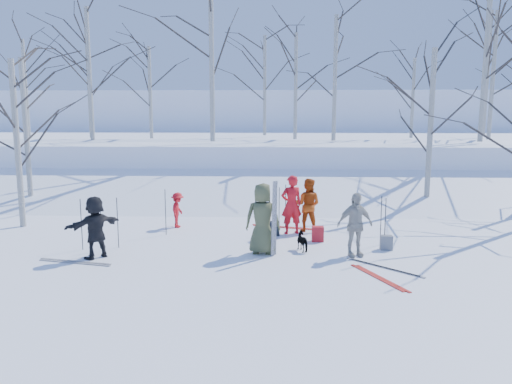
{
  "coord_description": "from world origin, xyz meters",
  "views": [
    {
      "loc": [
        0.57,
        -12.37,
        3.56
      ],
      "look_at": [
        0.0,
        1.5,
        1.3
      ],
      "focal_mm": 35.0,
      "sensor_mm": 36.0,
      "label": 1
    }
  ],
  "objects_px": {
    "backpack_red": "(318,234)",
    "backpack_grey": "(386,243)",
    "skier_olive_center": "(263,219)",
    "skier_cream_east": "(355,225)",
    "dog": "(304,241)",
    "skier_red_north": "(291,205)",
    "skier_redor_behind": "(308,205)",
    "skier_grey_west": "(95,227)",
    "backpack_dark": "(274,228)",
    "skier_red_seated": "(178,210)"
  },
  "relations": [
    {
      "from": "skier_red_north",
      "to": "skier_cream_east",
      "type": "height_order",
      "value": "skier_red_north"
    },
    {
      "from": "backpack_red",
      "to": "skier_red_seated",
      "type": "bearing_deg",
      "value": 160.03
    },
    {
      "from": "skier_grey_west",
      "to": "skier_red_north",
      "type": "bearing_deg",
      "value": 160.55
    },
    {
      "from": "skier_red_north",
      "to": "backpack_grey",
      "type": "relative_size",
      "value": 4.54
    },
    {
      "from": "skier_olive_center",
      "to": "skier_grey_west",
      "type": "height_order",
      "value": "skier_olive_center"
    },
    {
      "from": "skier_olive_center",
      "to": "backpack_grey",
      "type": "distance_m",
      "value": 3.31
    },
    {
      "from": "skier_red_seated",
      "to": "backpack_grey",
      "type": "bearing_deg",
      "value": -107.22
    },
    {
      "from": "skier_red_north",
      "to": "backpack_dark",
      "type": "distance_m",
      "value": 0.87
    },
    {
      "from": "skier_grey_west",
      "to": "dog",
      "type": "relative_size",
      "value": 2.6
    },
    {
      "from": "skier_red_seated",
      "to": "skier_cream_east",
      "type": "distance_m",
      "value": 5.76
    },
    {
      "from": "skier_red_seated",
      "to": "skier_grey_west",
      "type": "bearing_deg",
      "value": 161.53
    },
    {
      "from": "dog",
      "to": "skier_red_north",
      "type": "bearing_deg",
      "value": -106.83
    },
    {
      "from": "skier_red_north",
      "to": "dog",
      "type": "bearing_deg",
      "value": 82.11
    },
    {
      "from": "skier_grey_west",
      "to": "backpack_red",
      "type": "bearing_deg",
      "value": 149.55
    },
    {
      "from": "skier_olive_center",
      "to": "backpack_dark",
      "type": "relative_size",
      "value": 4.49
    },
    {
      "from": "skier_olive_center",
      "to": "backpack_grey",
      "type": "xyz_separation_m",
      "value": [
        3.2,
        0.46,
        -0.71
      ]
    },
    {
      "from": "backpack_grey",
      "to": "skier_grey_west",
      "type": "bearing_deg",
      "value": -172.13
    },
    {
      "from": "skier_redor_behind",
      "to": "backpack_red",
      "type": "distance_m",
      "value": 1.36
    },
    {
      "from": "skier_redor_behind",
      "to": "skier_grey_west",
      "type": "relative_size",
      "value": 1.03
    },
    {
      "from": "skier_redor_behind",
      "to": "backpack_red",
      "type": "bearing_deg",
      "value": 117.03
    },
    {
      "from": "backpack_dark",
      "to": "skier_olive_center",
      "type": "bearing_deg",
      "value": -98.13
    },
    {
      "from": "skier_olive_center",
      "to": "skier_red_seated",
      "type": "distance_m",
      "value": 3.87
    },
    {
      "from": "skier_red_north",
      "to": "backpack_grey",
      "type": "xyz_separation_m",
      "value": [
        2.42,
        -1.65,
        -0.67
      ]
    },
    {
      "from": "dog",
      "to": "backpack_grey",
      "type": "height_order",
      "value": "dog"
    },
    {
      "from": "skier_olive_center",
      "to": "skier_red_north",
      "type": "distance_m",
      "value": 2.25
    },
    {
      "from": "backpack_red",
      "to": "backpack_grey",
      "type": "distance_m",
      "value": 1.87
    },
    {
      "from": "skier_olive_center",
      "to": "skier_cream_east",
      "type": "height_order",
      "value": "skier_olive_center"
    },
    {
      "from": "skier_olive_center",
      "to": "skier_red_seated",
      "type": "height_order",
      "value": "skier_olive_center"
    },
    {
      "from": "skier_cream_east",
      "to": "backpack_grey",
      "type": "distance_m",
      "value": 1.26
    },
    {
      "from": "skier_cream_east",
      "to": "backpack_red",
      "type": "xyz_separation_m",
      "value": [
        -0.79,
        1.38,
        -0.59
      ]
    },
    {
      "from": "skier_red_seated",
      "to": "skier_grey_west",
      "type": "xyz_separation_m",
      "value": [
        -1.37,
        -3.3,
        0.22
      ]
    },
    {
      "from": "skier_red_north",
      "to": "skier_red_seated",
      "type": "bearing_deg",
      "value": -26.74
    },
    {
      "from": "skier_red_seated",
      "to": "dog",
      "type": "distance_m",
      "value": 4.49
    },
    {
      "from": "backpack_grey",
      "to": "backpack_dark",
      "type": "distance_m",
      "value": 3.25
    },
    {
      "from": "skier_cream_east",
      "to": "dog",
      "type": "relative_size",
      "value": 2.7
    },
    {
      "from": "skier_cream_east",
      "to": "backpack_red",
      "type": "relative_size",
      "value": 3.79
    },
    {
      "from": "skier_red_north",
      "to": "skier_olive_center",
      "type": "bearing_deg",
      "value": 53.39
    },
    {
      "from": "skier_grey_west",
      "to": "backpack_grey",
      "type": "bearing_deg",
      "value": 139.68
    },
    {
      "from": "skier_cream_east",
      "to": "backpack_grey",
      "type": "bearing_deg",
      "value": 16.13
    },
    {
      "from": "skier_grey_west",
      "to": "backpack_red",
      "type": "distance_m",
      "value": 5.85
    },
    {
      "from": "backpack_dark",
      "to": "backpack_grey",
      "type": "bearing_deg",
      "value": -25.78
    },
    {
      "from": "skier_red_north",
      "to": "backpack_red",
      "type": "height_order",
      "value": "skier_red_north"
    },
    {
      "from": "backpack_dark",
      "to": "skier_grey_west",
      "type": "bearing_deg",
      "value": -150.8
    },
    {
      "from": "skier_grey_west",
      "to": "skier_cream_east",
      "type": "bearing_deg",
      "value": 135.41
    },
    {
      "from": "skier_grey_west",
      "to": "backpack_dark",
      "type": "relative_size",
      "value": 3.85
    },
    {
      "from": "skier_redor_behind",
      "to": "skier_red_north",
      "type": "bearing_deg",
      "value": 50.78
    },
    {
      "from": "skier_cream_east",
      "to": "backpack_red",
      "type": "distance_m",
      "value": 1.69
    },
    {
      "from": "skier_olive_center",
      "to": "skier_grey_west",
      "type": "distance_m",
      "value": 4.1
    },
    {
      "from": "skier_red_seated",
      "to": "backpack_dark",
      "type": "distance_m",
      "value": 3.11
    },
    {
      "from": "skier_cream_east",
      "to": "skier_olive_center",
      "type": "bearing_deg",
      "value": 159.29
    }
  ]
}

